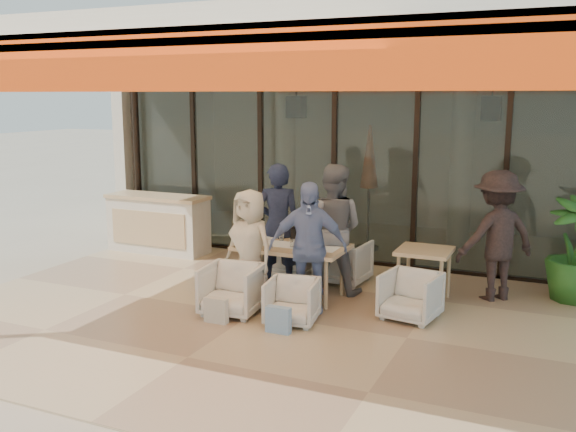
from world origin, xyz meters
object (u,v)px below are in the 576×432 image
object	(u,v)px
host_counter	(158,224)
diner_cream	(249,247)
standing_woman	(497,236)
chair_far_left	(292,254)
side_chair	(410,294)
diner_navy	(278,225)
dining_table	(292,249)
chair_near_left	(232,287)
side_table	(424,257)
chair_far_right	(343,260)
diner_grey	(332,229)
diner_periwinkle	(308,248)
chair_near_right	(292,300)

from	to	relation	value
host_counter	diner_cream	distance (m)	3.35
standing_woman	chair_far_left	bearing A→B (deg)	-39.83
host_counter	chair_far_left	size ratio (longest dim) A/B	2.51
diner_cream	side_chair	xyz separation A→B (m)	(2.13, 0.23, -0.44)
chair_far_left	diner_navy	distance (m)	0.74
dining_table	side_chair	size ratio (longest dim) A/B	2.22
dining_table	chair_near_left	distance (m)	1.09
dining_table	chair_far_left	size ratio (longest dim) A/B	2.03
side_table	chair_far_left	bearing A→B (deg)	168.73
chair_far_right	diner_navy	distance (m)	1.12
diner_navy	side_chair	distance (m)	2.31
chair_far_right	standing_woman	distance (m)	2.21
host_counter	diner_grey	bearing A→B (deg)	-14.66
side_table	chair_near_left	bearing A→B (deg)	-145.29
side_chair	dining_table	bearing A→B (deg)	-178.82
chair_near_left	side_table	bearing A→B (deg)	28.99
chair_near_left	diner_cream	size ratio (longest dim) A/B	0.46
diner_periwinkle	diner_navy	bearing A→B (deg)	115.03
diner_periwinkle	diner_grey	bearing A→B (deg)	72.00
side_chair	chair_near_left	bearing A→B (deg)	-152.34
host_counter	standing_woman	world-z (taller)	standing_woman
chair_far_right	chair_near_right	xyz separation A→B (m)	(0.00, -1.90, -0.05)
chair_far_right	diner_grey	bearing A→B (deg)	94.61
diner_cream	side_chair	bearing A→B (deg)	19.72
dining_table	diner_navy	world-z (taller)	diner_navy
diner_periwinkle	chair_far_right	bearing A→B (deg)	72.00
diner_periwinkle	side_table	world-z (taller)	diner_periwinkle
side_chair	chair_near_right	bearing A→B (deg)	-141.79
chair_far_right	chair_near_left	world-z (taller)	chair_far_right
diner_navy	diner_periwinkle	bearing A→B (deg)	113.29
side_table	diner_navy	bearing A→B (deg)	-177.97
standing_woman	diner_grey	bearing A→B (deg)	-26.24
chair_near_left	diner_grey	bearing A→B (deg)	53.31
dining_table	chair_far_left	xyz separation A→B (m)	(-0.41, 0.94, -0.32)
dining_table	diner_grey	world-z (taller)	diner_grey
chair_far_left	diner_periwinkle	bearing A→B (deg)	127.53
host_counter	side_table	distance (m)	4.99
chair_far_right	chair_near_right	size ratio (longest dim) A/B	1.16
dining_table	chair_far_left	bearing A→B (deg)	113.59
dining_table	diner_cream	size ratio (longest dim) A/B	0.96
dining_table	diner_cream	world-z (taller)	diner_cream
host_counter	chair_far_right	size ratio (longest dim) A/B	2.56
chair_far_right	diner_cream	size ratio (longest dim) A/B	0.46
host_counter	diner_cream	bearing A→B (deg)	-33.59
chair_far_left	side_table	size ratio (longest dim) A/B	0.99
host_counter	chair_near_right	world-z (taller)	host_counter
chair_near_right	standing_woman	world-z (taller)	standing_woman
host_counter	side_table	bearing A→B (deg)	-10.07
chair_near_right	side_chair	bearing A→B (deg)	20.43
chair_near_right	diner_navy	xyz separation A→B (m)	(-0.84, 1.40, 0.60)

